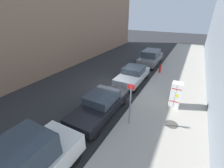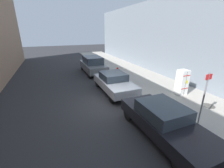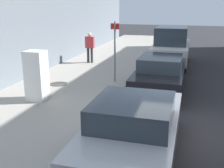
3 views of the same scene
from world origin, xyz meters
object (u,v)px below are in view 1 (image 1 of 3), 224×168
Objects in this scene: fire_hydrant at (160,69)px; parked_sedan_dark at (101,104)px; street_sign_post at (130,102)px; parked_suv_gray at (151,57)px; parked_sedan_silver at (133,75)px; discarded_refrigerator at (176,95)px.

parked_sedan_dark is at bearing 78.68° from fire_hydrant.
fire_hydrant is at bearing -101.32° from parked_sedan_dark.
street_sign_post is at bearing 91.51° from fire_hydrant.
parked_suv_gray reaches higher than parked_sedan_dark.
street_sign_post is 11.40m from parked_suv_gray.
parked_suv_gray is at bearing -90.00° from parked_sedan_silver.
fire_hydrant is 3.09m from parked_suv_gray.
parked_suv_gray is 5.75m from parked_sedan_silver.
parked_sedan_silver is (3.87, -2.49, -0.28)m from discarded_refrigerator.
fire_hydrant is at bearing -118.17° from parked_sedan_silver.
fire_hydrant is at bearing -69.17° from discarded_refrigerator.
discarded_refrigerator reaches higher than fire_hydrant.
parked_suv_gray is at bearing -56.33° from fire_hydrant.
discarded_refrigerator is 0.37× the size of parked_sedan_dark.
discarded_refrigerator is at bearing 147.18° from parked_sedan_silver.
fire_hydrant is 0.17× the size of parked_suv_gray.
fire_hydrant is 8.69m from parked_sedan_dark.
street_sign_post is 5.86m from parked_sedan_silver.
discarded_refrigerator is at bearing -143.69° from parked_sedan_dark.
parked_suv_gray is (3.87, -8.24, -0.14)m from discarded_refrigerator.
parked_sedan_dark is (1.93, -0.13, -0.84)m from street_sign_post.
fire_hydrant is (0.23, -8.66, -0.99)m from street_sign_post.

